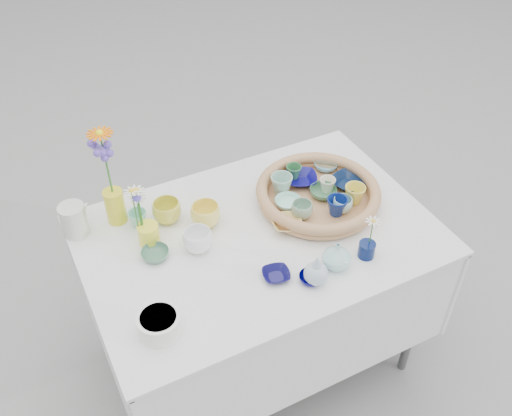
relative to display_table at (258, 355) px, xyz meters
name	(u,v)px	position (x,y,z in m)	size (l,w,h in m)	color
ground	(258,355)	(0.00, 0.00, 0.00)	(80.00, 80.00, 0.00)	gray
display_table	(258,355)	(0.00, 0.00, 0.00)	(1.26, 0.86, 0.77)	white
wicker_tray	(318,194)	(0.28, 0.05, 0.80)	(0.47, 0.47, 0.08)	#A36B3E
tray_ceramic_0	(301,179)	(0.27, 0.17, 0.80)	(0.13, 0.13, 0.03)	#0D0A66
tray_ceramic_1	(348,182)	(0.43, 0.06, 0.80)	(0.13, 0.13, 0.03)	#0C1C3D
tray_ceramic_2	(355,194)	(0.39, -0.03, 0.82)	(0.08, 0.08, 0.07)	#E3D14F
tray_ceramic_3	(323,192)	(0.31, 0.06, 0.80)	(0.10, 0.10, 0.03)	#437852
tray_ceramic_4	(302,210)	(0.17, -0.01, 0.81)	(0.08, 0.08, 0.06)	#87AF94
tray_ceramic_5	(288,203)	(0.16, 0.06, 0.80)	(0.10, 0.10, 0.03)	#ADEDD8
tray_ceramic_6	(282,185)	(0.17, 0.15, 0.82)	(0.08, 0.08, 0.08)	#98C6B2
tray_ceramic_7	(327,185)	(0.34, 0.07, 0.81)	(0.06, 0.06, 0.06)	white
tray_ceramic_8	(326,165)	(0.41, 0.20, 0.80)	(0.10, 0.10, 0.03)	#7DD2FD
tray_ceramic_9	(337,206)	(0.30, -0.05, 0.82)	(0.08, 0.08, 0.07)	navy
tray_ceramic_10	(287,224)	(0.10, -0.03, 0.80)	(0.11, 0.11, 0.03)	#E3BD65
tray_ceramic_11	(342,205)	(0.32, -0.05, 0.81)	(0.07, 0.07, 0.06)	#A7E0DA
tray_ceramic_12	(294,172)	(0.26, 0.20, 0.81)	(0.06, 0.06, 0.06)	#347844
loose_ceramic_0	(167,212)	(-0.27, 0.22, 0.81)	(0.11, 0.11, 0.08)	#D6CF43
loose_ceramic_1	(206,215)	(-0.15, 0.13, 0.81)	(0.11, 0.11, 0.09)	#FFE45C
loose_ceramic_2	(155,254)	(-0.37, 0.05, 0.78)	(0.10, 0.10, 0.03)	#4C7C63
loose_ceramic_3	(198,241)	(-0.23, 0.02, 0.81)	(0.10, 0.10, 0.08)	white
loose_ceramic_4	(276,275)	(-0.05, -0.22, 0.78)	(0.09, 0.09, 0.02)	#100D48
loose_ceramic_5	(138,219)	(-0.37, 0.24, 0.80)	(0.07, 0.07, 0.06)	#80CEAC
loose_ceramic_6	(311,278)	(0.05, -0.28, 0.78)	(0.08, 0.08, 0.03)	#040156
fluted_bowl	(159,324)	(-0.46, -0.25, 0.80)	(0.13, 0.13, 0.07)	white
bud_vase_paleblue	(316,269)	(0.06, -0.29, 0.83)	(0.08, 0.08, 0.12)	#B0BFCD
bud_vase_seafoam	(337,255)	(0.16, -0.26, 0.82)	(0.10, 0.10, 0.10)	#A4D8D4
bud_vase_cobalt	(367,250)	(0.28, -0.27, 0.79)	(0.06, 0.06, 0.06)	#051344
single_daisy	(371,232)	(0.29, -0.27, 0.87)	(0.06, 0.06, 0.12)	white
tall_vase_yellow	(115,206)	(-0.43, 0.30, 0.83)	(0.07, 0.07, 0.14)	yellow
gerbera	(106,164)	(-0.43, 0.30, 1.02)	(0.10, 0.10, 0.27)	orange
hydrangea	(108,171)	(-0.43, 0.31, 0.99)	(0.07, 0.07, 0.25)	#674AC8
white_pitcher	(74,220)	(-0.58, 0.30, 0.83)	(0.13, 0.09, 0.12)	silver
daisy_cup	(149,234)	(-0.37, 0.13, 0.81)	(0.08, 0.08, 0.08)	#FFF537
daisy_posy	(141,206)	(-0.38, 0.14, 0.93)	(0.08, 0.08, 0.17)	white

